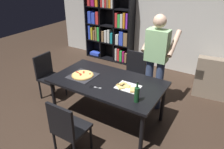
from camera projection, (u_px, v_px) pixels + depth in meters
ground_plane at (108, 117)px, 3.83m from camera, size 12.00×12.00×0.00m
back_wall at (165, 14)px, 5.18m from camera, size 6.40×0.10×2.80m
dining_table at (107, 84)px, 3.52m from camera, size 1.83×1.02×0.75m
chair_near_camera at (67, 127)px, 2.84m from camera, size 0.42×0.42×0.90m
chair_far_side at (134, 71)px, 4.36m from camera, size 0.42×0.42×0.90m
chair_left_end at (48, 74)px, 4.25m from camera, size 0.42×0.42×0.90m
bookshelf at (109, 26)px, 5.87m from camera, size 1.40×0.35×1.95m
person_serving_pizza at (156, 58)px, 3.73m from camera, size 0.55×0.54×1.75m
pepperoni_pizza_on_tray at (83, 75)px, 3.63m from camera, size 0.43×0.43×0.04m
pizza_slices_on_towel at (126, 87)px, 3.29m from camera, size 0.36×0.29×0.03m
wine_bottle at (137, 94)px, 2.90m from camera, size 0.07×0.07×0.32m
kitchen_scissors at (93, 87)px, 3.30m from camera, size 0.20×0.09×0.01m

